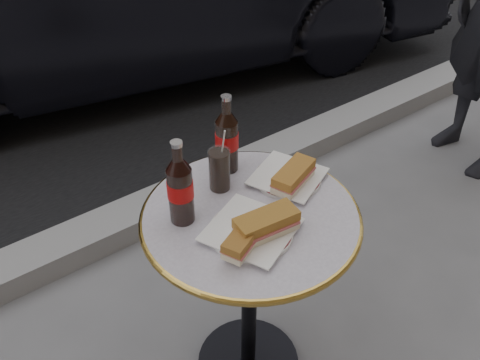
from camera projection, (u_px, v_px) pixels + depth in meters
curb at (131, 220)px, 2.48m from camera, size 40.00×0.20×0.12m
bistro_table at (249, 299)px, 1.71m from camera, size 0.62×0.62×0.73m
plate_left at (251, 231)px, 1.42m from camera, size 0.27×0.27×0.01m
plate_right at (288, 178)px, 1.60m from camera, size 0.25×0.25×0.01m
sandwich_left_a at (243, 240)px, 1.35m from camera, size 0.15×0.11×0.05m
sandwich_left_b at (266, 225)px, 1.39m from camera, size 0.18×0.10×0.06m
sandwich_right at (293, 177)px, 1.56m from camera, size 0.17×0.12×0.05m
cola_bottle_left at (180, 182)px, 1.39m from camera, size 0.09×0.09×0.26m
cola_bottle_right at (227, 134)px, 1.57m from camera, size 0.09×0.09×0.25m
cola_glass at (219, 170)px, 1.54m from camera, size 0.08×0.08×0.13m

